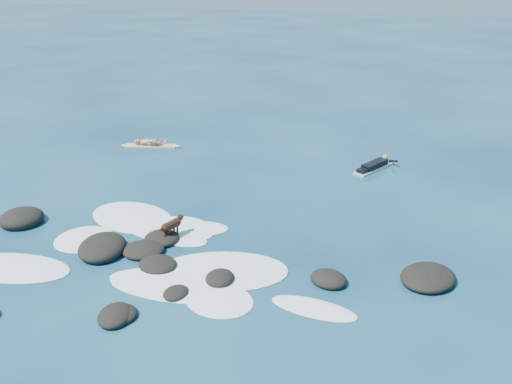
% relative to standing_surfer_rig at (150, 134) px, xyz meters
% --- Properties ---
extents(ground, '(160.00, 160.00, 0.00)m').
position_rel_standing_surfer_rig_xyz_m(ground, '(6.45, -9.92, -0.66)').
color(ground, '#0A2642').
rests_on(ground, ground).
extents(reef_rocks, '(15.66, 7.85, 0.66)m').
position_rel_standing_surfer_rig_xyz_m(reef_rocks, '(6.02, -10.43, -0.55)').
color(reef_rocks, black).
rests_on(reef_rocks, ground).
extents(breaking_foam, '(12.41, 7.01, 0.12)m').
position_rel_standing_surfer_rig_xyz_m(breaking_foam, '(5.21, -9.67, -0.65)').
color(breaking_foam, white).
rests_on(breaking_foam, ground).
extents(standing_surfer_rig, '(2.93, 1.10, 1.68)m').
position_rel_standing_surfer_rig_xyz_m(standing_surfer_rig, '(0.00, 0.00, 0.00)').
color(standing_surfer_rig, beige).
rests_on(standing_surfer_rig, ground).
extents(paddling_surfer_rig, '(1.74, 2.52, 0.46)m').
position_rel_standing_surfer_rig_xyz_m(paddling_surfer_rig, '(10.80, 0.16, -0.51)').
color(paddling_surfer_rig, silver).
rests_on(paddling_surfer_rig, ground).
extents(dog, '(0.54, 1.14, 0.75)m').
position_rel_standing_surfer_rig_xyz_m(dog, '(5.17, -8.48, -0.17)').
color(dog, black).
rests_on(dog, ground).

